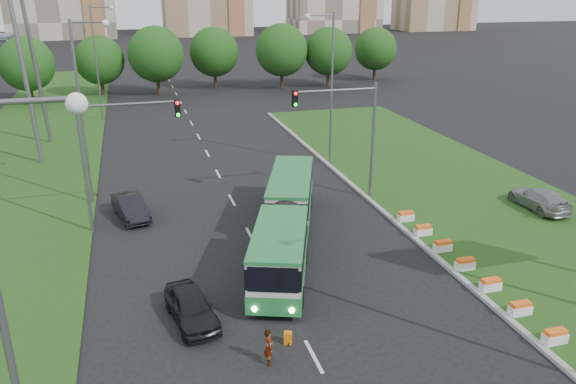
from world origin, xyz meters
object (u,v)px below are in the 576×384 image
object	(u,v)px
traffic_mast_left	(111,144)
car_left_near	(191,307)
pedestrian	(269,346)
traffic_mast_median	(351,124)
articulated_bus	(282,220)
car_left_far	(131,207)
shopping_trolley	(288,338)
car_median	(539,199)

from	to	relation	value
traffic_mast_left	car_left_near	distance (m)	12.44
pedestrian	traffic_mast_median	bearing A→B (deg)	-26.49
articulated_bus	car_left_far	distance (m)	10.51
traffic_mast_left	car_left_far	size ratio (longest dim) A/B	1.82
pedestrian	shopping_trolley	xyz separation A→B (m)	(1.06, 1.02, -0.50)
traffic_mast_left	car_left_far	bearing A→B (deg)	68.85
car_left_near	car_median	xyz separation A→B (m)	(23.37, 6.84, 0.12)
traffic_mast_median	articulated_bus	world-z (taller)	traffic_mast_median
traffic_mast_median	shopping_trolley	distance (m)	17.91
traffic_mast_median	traffic_mast_left	bearing A→B (deg)	-176.23
pedestrian	traffic_mast_left	bearing A→B (deg)	25.04
traffic_mast_median	articulated_bus	xyz separation A→B (m)	(-6.34, -5.86, -3.76)
traffic_mast_median	articulated_bus	distance (m)	9.41
car_median	shopping_trolley	size ratio (longest dim) A/B	8.76
articulated_bus	car_median	bearing A→B (deg)	21.58
traffic_mast_left	car_left_near	bearing A→B (deg)	-74.88
traffic_mast_left	pedestrian	xyz separation A→B (m)	(5.56, -14.92, -4.58)
car_median	pedestrian	world-z (taller)	pedestrian
articulated_bus	car_left_far	bearing A→B (deg)	160.84
articulated_bus	car_left_near	bearing A→B (deg)	-112.97
traffic_mast_median	car_median	world-z (taller)	traffic_mast_median
car_left_near	pedestrian	bearing A→B (deg)	-66.16
shopping_trolley	traffic_mast_left	bearing A→B (deg)	137.73
car_left_far	car_median	bearing A→B (deg)	-26.54
pedestrian	shopping_trolley	distance (m)	1.56
car_left_far	car_median	xyz separation A→B (m)	(25.71, -6.03, 0.11)
articulated_bus	car_left_near	xyz separation A→B (m)	(-5.81, -6.29, -0.88)
car_median	shopping_trolley	xyz separation A→B (m)	(-19.76, -9.59, -0.57)
car_median	shopping_trolley	world-z (taller)	car_median
traffic_mast_left	shopping_trolley	size ratio (longest dim) A/B	14.89
traffic_mast_left	car_median	distance (m)	27.10
traffic_mast_median	pedestrian	world-z (taller)	traffic_mast_median
car_median	traffic_mast_median	bearing A→B (deg)	-25.72
pedestrian	car_median	bearing A→B (deg)	-58.38
car_median	car_left_far	bearing A→B (deg)	-13.61
articulated_bus	pedestrian	size ratio (longest dim) A/B	10.29
traffic_mast_left	traffic_mast_median	bearing A→B (deg)	3.77
traffic_mast_median	pedestrian	xyz separation A→B (m)	(-9.60, -15.92, -4.58)
car_left_far	shopping_trolley	xyz separation A→B (m)	(5.95, -15.62, -0.46)
articulated_bus	car_left_near	distance (m)	8.60
car_left_near	car_median	world-z (taller)	car_median
car_left_far	articulated_bus	bearing A→B (deg)	-52.26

